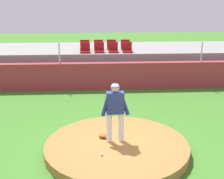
% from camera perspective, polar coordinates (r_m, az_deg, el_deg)
% --- Properties ---
extents(ground_plane, '(60.00, 60.00, 0.00)m').
position_cam_1_polar(ground_plane, '(8.69, 0.85, -11.50)').
color(ground_plane, '#3D7826').
extents(pitchers_mound, '(3.97, 3.97, 0.26)m').
position_cam_1_polar(pitchers_mound, '(8.63, 0.85, -10.74)').
color(pitchers_mound, '#A46D36').
rests_on(pitchers_mound, ground_plane).
extents(pitcher, '(0.80, 0.28, 1.70)m').
position_cam_1_polar(pitcher, '(8.32, 0.58, -3.40)').
color(pitcher, silver).
rests_on(pitcher, pitchers_mound).
extents(baseball, '(0.07, 0.07, 0.07)m').
position_cam_1_polar(baseball, '(7.94, -1.92, -11.98)').
color(baseball, white).
rests_on(baseball, pitchers_mound).
extents(fielding_glove, '(0.34, 0.27, 0.11)m').
position_cam_1_polar(fielding_glove, '(8.85, -1.54, -8.67)').
color(fielding_glove, '#8F4916').
rests_on(fielding_glove, pitchers_mound).
extents(brick_barrier, '(16.80, 0.40, 1.24)m').
position_cam_1_polar(brick_barrier, '(14.24, -0.94, 2.58)').
color(brick_barrier, '#A0313A').
rests_on(brick_barrier, ground_plane).
extents(fence_post_left, '(0.06, 0.06, 0.92)m').
position_cam_1_polar(fence_post_left, '(14.09, -9.80, 6.68)').
color(fence_post_left, silver).
rests_on(fence_post_left, brick_barrier).
extents(fence_post_right, '(0.06, 0.06, 0.92)m').
position_cam_1_polar(fence_post_right, '(14.86, 16.38, 6.76)').
color(fence_post_right, silver).
rests_on(fence_post_right, brick_barrier).
extents(bleacher_platform, '(16.56, 4.16, 1.49)m').
position_cam_1_polar(bleacher_platform, '(17.02, -1.36, 5.36)').
color(bleacher_platform, gray).
rests_on(bleacher_platform, ground_plane).
extents(stadium_chair_0, '(0.48, 0.44, 0.50)m').
position_cam_1_polar(stadium_chair_0, '(15.31, -5.02, 7.44)').
color(stadium_chair_0, maroon).
rests_on(stadium_chair_0, bleacher_platform).
extents(stadium_chair_1, '(0.48, 0.44, 0.50)m').
position_cam_1_polar(stadium_chair_1, '(15.34, -2.39, 7.51)').
color(stadium_chair_1, maroon).
rests_on(stadium_chair_1, bleacher_platform).
extents(stadium_chair_2, '(0.48, 0.44, 0.50)m').
position_cam_1_polar(stadium_chair_2, '(15.35, 0.21, 7.53)').
color(stadium_chair_2, maroon).
rests_on(stadium_chair_2, bleacher_platform).
extents(stadium_chair_3, '(0.48, 0.44, 0.50)m').
position_cam_1_polar(stadium_chair_3, '(15.38, 2.84, 7.52)').
color(stadium_chair_3, maroon).
rests_on(stadium_chair_3, bleacher_platform).
extents(stadium_chair_4, '(0.48, 0.44, 0.50)m').
position_cam_1_polar(stadium_chair_4, '(16.22, -5.10, 7.96)').
color(stadium_chair_4, maroon).
rests_on(stadium_chair_4, bleacher_platform).
extents(stadium_chair_5, '(0.48, 0.44, 0.50)m').
position_cam_1_polar(stadium_chair_5, '(16.20, -2.51, 8.00)').
color(stadium_chair_5, maroon).
rests_on(stadium_chair_5, bleacher_platform).
extents(stadium_chair_6, '(0.48, 0.44, 0.50)m').
position_cam_1_polar(stadium_chair_6, '(16.26, -0.08, 8.05)').
color(stadium_chair_6, maroon).
rests_on(stadium_chair_6, bleacher_platform).
extents(stadium_chair_7, '(0.48, 0.44, 0.50)m').
position_cam_1_polar(stadium_chair_7, '(16.29, 2.53, 8.05)').
color(stadium_chair_7, maroon).
rests_on(stadium_chair_7, bleacher_platform).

